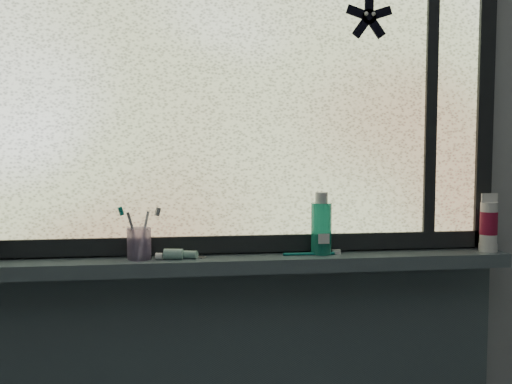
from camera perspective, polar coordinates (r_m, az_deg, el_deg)
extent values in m
cube|color=#9EA3A8|center=(1.70, -2.25, 1.63)|extent=(3.00, 0.01, 2.50)
cube|color=#495961|center=(1.66, -1.98, -7.15)|extent=(1.62, 0.14, 0.04)
cube|color=silver|center=(1.69, -2.20, 11.12)|extent=(1.50, 0.01, 1.00)
cube|color=black|center=(1.70, -2.14, -5.17)|extent=(1.60, 0.03, 0.05)
cube|color=black|center=(1.92, 21.88, 9.99)|extent=(0.05, 0.03, 1.10)
cube|color=black|center=(1.84, 17.06, 10.37)|extent=(0.03, 0.03, 1.00)
cylinder|color=#B89ED1|center=(1.64, -11.61, -5.08)|extent=(0.08, 0.08, 0.09)
cylinder|color=#20A78A|center=(1.69, 6.55, -3.12)|extent=(0.07, 0.07, 0.15)
cylinder|color=silver|center=(1.86, 22.25, -2.65)|extent=(0.06, 0.06, 0.13)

